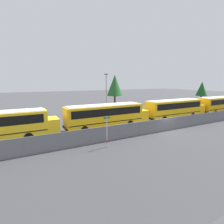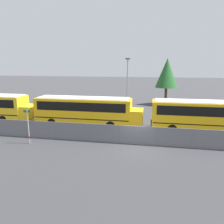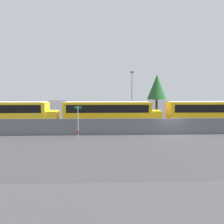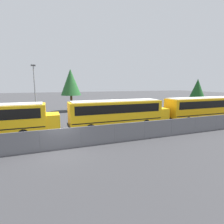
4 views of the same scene
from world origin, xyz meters
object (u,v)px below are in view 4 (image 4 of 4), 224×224
tree_0 (71,82)px  tree_1 (197,88)px  school_bus_3 (203,107)px  school_bus_2 (118,111)px  light_pole (35,90)px

tree_0 → tree_1: (28.82, -2.22, -1.29)m
school_bus_3 → tree_1: size_ratio=1.95×
tree_0 → tree_1: tree_0 is taller
tree_0 → school_bus_2: bearing=-77.1°
school_bus_2 → tree_1: bearing=27.0°
light_pole → tree_0: (5.84, 7.24, 1.18)m
light_pole → tree_1: bearing=8.2°
light_pole → school_bus_2: bearing=-40.3°
tree_0 → tree_1: size_ratio=1.26×
school_bus_2 → tree_1: tree_1 is taller
school_bus_3 → light_pole: (-22.12, 8.19, 2.32)m
school_bus_2 → tree_1: 28.54m
light_pole → tree_1: size_ratio=1.23×
tree_0 → light_pole: bearing=-128.9°
school_bus_2 → light_pole: bearing=139.7°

